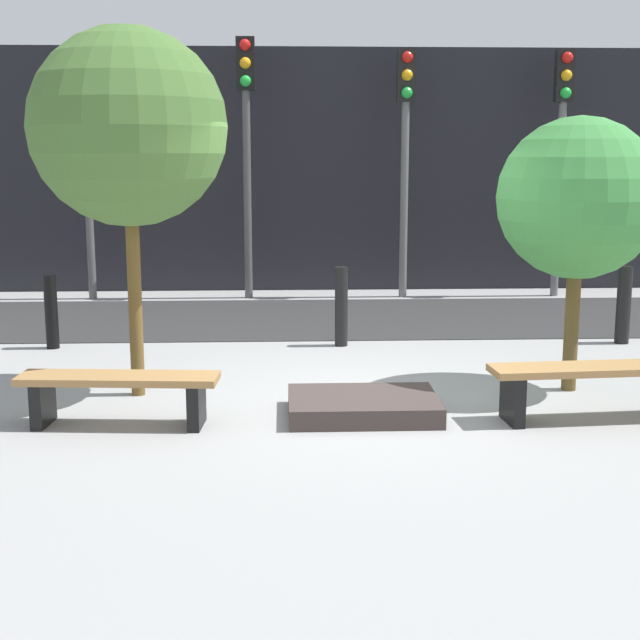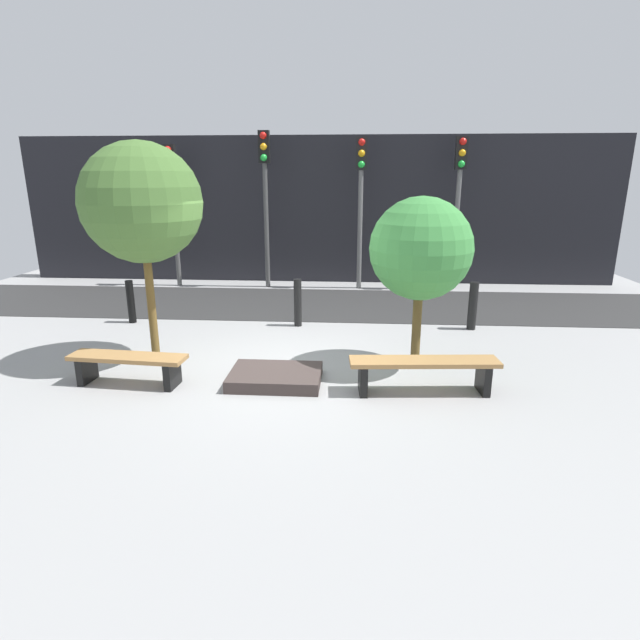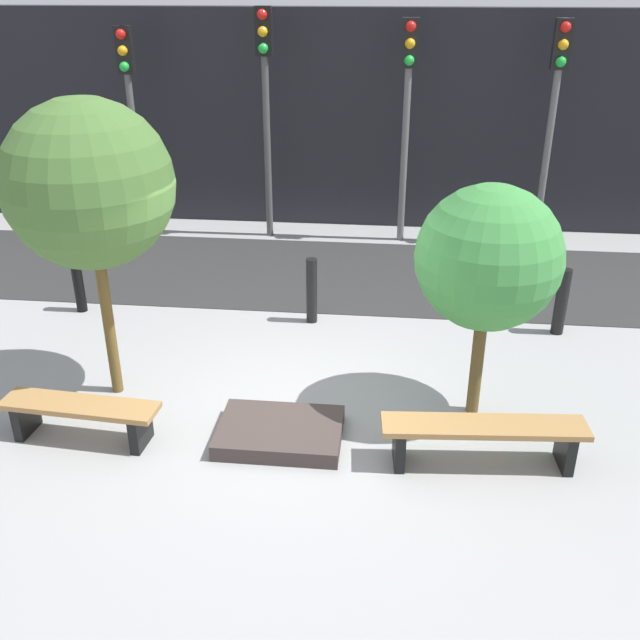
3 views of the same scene
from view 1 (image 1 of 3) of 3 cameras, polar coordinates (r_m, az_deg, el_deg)
ground_plane at (r=8.17m, az=2.49°, el=-5.24°), size 18.00×18.00×0.00m
road_strip at (r=12.26m, az=0.81°, el=0.14°), size 18.00×3.07×0.01m
building_facade at (r=14.93m, az=0.19°, el=9.53°), size 16.20×0.50×3.91m
bench_left at (r=7.57m, az=-12.75°, el=-4.35°), size 1.67×0.51×0.43m
bench_right at (r=7.92m, az=17.87°, el=-3.65°), size 2.02×0.54×0.47m
planter_bed at (r=7.73m, az=2.77°, el=-5.51°), size 1.29×0.92×0.17m
tree_behind_left_bench at (r=8.28m, az=-12.17°, el=11.91°), size 1.77×1.77×3.34m
tree_behind_right_bench at (r=8.62m, az=16.20°, el=7.44°), size 1.50×1.50×2.58m
bollard_far_left at (r=10.75m, az=-16.82°, el=0.50°), size 0.15×0.15×0.86m
bollard_left at (r=10.43m, az=1.37°, el=0.86°), size 0.15×0.15×0.93m
bollard_center at (r=11.17m, az=18.86°, el=0.92°), size 0.17×0.17×0.92m
traffic_light_west at (r=14.17m, az=-14.80°, el=11.39°), size 0.28×0.27×3.63m
traffic_light_mid_west at (r=13.88m, az=-4.74°, el=12.56°), size 0.28×0.27×3.95m
traffic_light_mid_east at (r=13.99m, az=5.49°, el=12.10°), size 0.28×0.27×3.79m
traffic_light_east at (r=14.53m, az=15.24°, el=11.74°), size 0.28×0.27×3.79m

